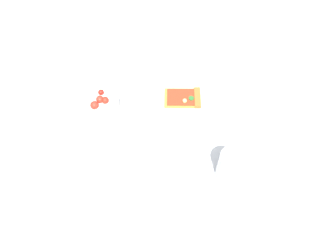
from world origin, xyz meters
TOP-DOWN VIEW (x-y plane):
  - ground_plane at (0.00, 0.00)m, footprint 2.40×2.40m
  - plate at (0.03, 0.02)m, footprint 0.27×0.27m
  - pizza_slice_main at (-0.02, 0.02)m, footprint 0.09×0.13m
  - salad_bowl at (0.06, -0.24)m, footprint 0.12×0.12m
  - soda_glass at (0.21, 0.17)m, footprint 0.07×0.07m

SIDE VIEW (x-z plane):
  - ground_plane at x=0.00m, z-range 0.00..0.00m
  - plate at x=0.03m, z-range 0.00..0.01m
  - pizza_slice_main at x=-0.02m, z-range 0.01..0.03m
  - salad_bowl at x=0.06m, z-range -0.01..0.07m
  - soda_glass at x=0.21m, z-range 0.00..0.10m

